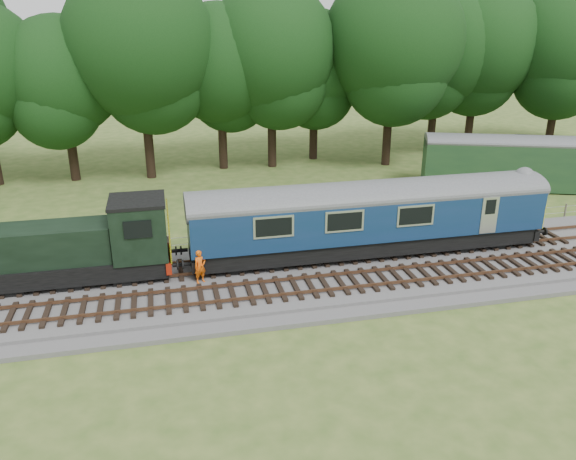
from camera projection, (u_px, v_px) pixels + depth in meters
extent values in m
plane|color=#3D5C22|center=(258.00, 283.00, 26.45)|extent=(120.00, 120.00, 0.00)
cube|color=#4C4C4F|center=(258.00, 279.00, 26.39)|extent=(70.00, 7.00, 0.35)
cube|color=brown|center=(256.00, 267.00, 26.89)|extent=(66.50, 0.07, 0.14)
cube|color=brown|center=(251.00, 256.00, 28.20)|extent=(66.50, 0.07, 0.14)
cube|color=brown|center=(268.00, 296.00, 24.16)|extent=(66.50, 0.07, 0.14)
cube|color=brown|center=(262.00, 282.00, 25.47)|extent=(66.50, 0.07, 0.14)
cube|color=black|center=(368.00, 241.00, 28.59)|extent=(17.46, 2.52, 0.85)
cube|color=#0D2A4A|center=(370.00, 214.00, 28.08)|extent=(18.00, 2.80, 2.05)
cube|color=yellow|center=(528.00, 208.00, 30.10)|extent=(0.06, 2.74, 1.30)
cube|color=black|center=(474.00, 235.00, 29.91)|extent=(2.60, 2.00, 0.55)
cube|color=black|center=(252.00, 255.00, 27.41)|extent=(2.60, 2.00, 0.55)
cube|color=black|center=(71.00, 268.00, 25.60)|extent=(8.73, 2.39, 0.85)
cube|color=black|center=(38.00, 245.00, 24.90)|extent=(6.30, 2.08, 1.70)
cube|color=black|center=(139.00, 229.00, 25.68)|extent=(2.40, 2.55, 2.60)
cube|color=#991D0B|center=(168.00, 258.00, 26.50)|extent=(0.25, 2.60, 0.55)
cube|color=yellow|center=(169.00, 231.00, 26.02)|extent=(0.06, 2.55, 2.30)
imported|color=#FF600D|center=(200.00, 267.00, 25.46)|extent=(0.68, 0.58, 1.57)
cube|color=#1A3A20|center=(530.00, 165.00, 40.17)|extent=(14.81, 7.51, 3.34)
cube|color=#1A3A20|center=(536.00, 155.00, 45.79)|extent=(3.66, 3.66, 2.33)
cube|color=black|center=(539.00, 140.00, 45.34)|extent=(4.03, 4.03, 0.19)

